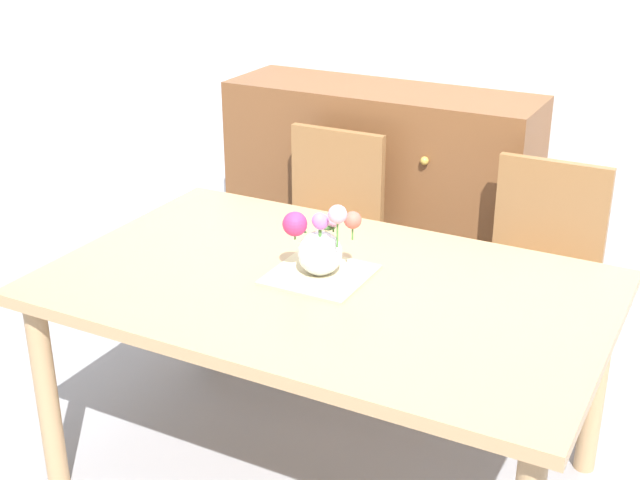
# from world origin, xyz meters

# --- Properties ---
(ground_plane) EXTENTS (12.00, 12.00, 0.00)m
(ground_plane) POSITION_xyz_m (0.00, 0.00, 0.00)
(ground_plane) COLOR #939399
(dining_table) EXTENTS (1.69, 1.05, 0.72)m
(dining_table) POSITION_xyz_m (0.00, 0.00, 0.65)
(dining_table) COLOR tan
(dining_table) RESTS_ON ground_plane
(chair_left) EXTENTS (0.42, 0.42, 0.90)m
(chair_left) POSITION_xyz_m (-0.45, 0.87, 0.52)
(chair_left) COLOR olive
(chair_left) RESTS_ON ground_plane
(chair_right) EXTENTS (0.42, 0.42, 0.90)m
(chair_right) POSITION_xyz_m (0.45, 0.87, 0.52)
(chair_right) COLOR olive
(chair_right) RESTS_ON ground_plane
(dresser) EXTENTS (1.40, 0.47, 1.00)m
(dresser) POSITION_xyz_m (-0.41, 1.33, 0.50)
(dresser) COLOR brown
(dresser) RESTS_ON ground_plane
(placemat) EXTENTS (0.29, 0.29, 0.01)m
(placemat) POSITION_xyz_m (-0.03, 0.03, 0.73)
(placemat) COLOR #CCB789
(placemat) RESTS_ON dining_table
(flower_vase) EXTENTS (0.23, 0.17, 0.25)m
(flower_vase) POSITION_xyz_m (-0.03, 0.02, 0.83)
(flower_vase) COLOR silver
(flower_vase) RESTS_ON placemat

